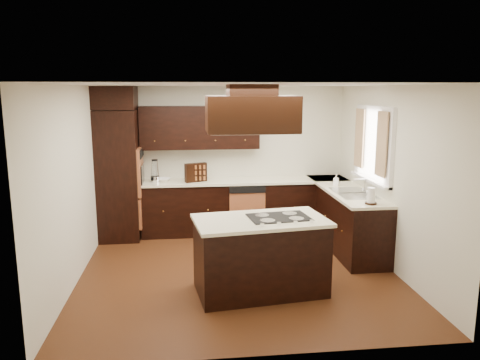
# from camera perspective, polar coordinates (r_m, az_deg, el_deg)

# --- Properties ---
(floor) EXTENTS (4.20, 4.20, 0.02)m
(floor) POSITION_cam_1_polar(r_m,az_deg,el_deg) (6.53, -0.28, -11.08)
(floor) COLOR #5F3116
(floor) RESTS_ON ground
(ceiling) EXTENTS (4.20, 4.20, 0.02)m
(ceiling) POSITION_cam_1_polar(r_m,az_deg,el_deg) (6.05, -0.30, 11.63)
(ceiling) COLOR silver
(ceiling) RESTS_ON ground
(wall_back) EXTENTS (4.20, 0.02, 2.50)m
(wall_back) POSITION_cam_1_polar(r_m,az_deg,el_deg) (8.24, -1.89, 2.65)
(wall_back) COLOR beige
(wall_back) RESTS_ON ground
(wall_front) EXTENTS (4.20, 0.02, 2.50)m
(wall_front) POSITION_cam_1_polar(r_m,az_deg,el_deg) (4.13, 2.93, -5.78)
(wall_front) COLOR beige
(wall_front) RESTS_ON ground
(wall_left) EXTENTS (0.02, 4.20, 2.50)m
(wall_left) POSITION_cam_1_polar(r_m,az_deg,el_deg) (6.30, -19.74, -0.58)
(wall_left) COLOR beige
(wall_left) RESTS_ON ground
(wall_right) EXTENTS (0.02, 4.20, 2.50)m
(wall_right) POSITION_cam_1_polar(r_m,az_deg,el_deg) (6.73, 17.88, 0.24)
(wall_right) COLOR beige
(wall_right) RESTS_ON ground
(oven_column) EXTENTS (0.65, 0.75, 2.12)m
(oven_column) POSITION_cam_1_polar(r_m,az_deg,el_deg) (7.92, -14.55, 0.58)
(oven_column) COLOR black
(oven_column) RESTS_ON floor
(wall_oven_face) EXTENTS (0.05, 0.62, 0.78)m
(wall_oven_face) POSITION_cam_1_polar(r_m,az_deg,el_deg) (7.87, -12.04, 1.07)
(wall_oven_face) COLOR #B16137
(wall_oven_face) RESTS_ON oven_column
(base_cabinets_back) EXTENTS (2.93, 0.60, 0.88)m
(base_cabinets_back) POSITION_cam_1_polar(r_m,az_deg,el_deg) (8.10, -1.43, -3.34)
(base_cabinets_back) COLOR black
(base_cabinets_back) RESTS_ON floor
(base_cabinets_right) EXTENTS (0.60, 2.40, 0.88)m
(base_cabinets_right) POSITION_cam_1_polar(r_m,az_deg,el_deg) (7.61, 12.60, -4.55)
(base_cabinets_right) COLOR black
(base_cabinets_right) RESTS_ON floor
(countertop_back) EXTENTS (2.93, 0.63, 0.04)m
(countertop_back) POSITION_cam_1_polar(r_m,az_deg,el_deg) (7.98, -1.44, -0.16)
(countertop_back) COLOR white
(countertop_back) RESTS_ON base_cabinets_back
(countertop_right) EXTENTS (0.63, 2.40, 0.04)m
(countertop_right) POSITION_cam_1_polar(r_m,az_deg,el_deg) (7.49, 12.64, -1.16)
(countertop_right) COLOR white
(countertop_right) RESTS_ON base_cabinets_right
(upper_cabinets) EXTENTS (2.00, 0.34, 0.72)m
(upper_cabinets) POSITION_cam_1_polar(r_m,az_deg,el_deg) (7.97, -4.91, 6.39)
(upper_cabinets) COLOR black
(upper_cabinets) RESTS_ON wall_back
(dishwasher_front) EXTENTS (0.60, 0.05, 0.72)m
(dishwasher_front) POSITION_cam_1_polar(r_m,az_deg,el_deg) (7.85, 0.90, -4.12)
(dishwasher_front) COLOR #B16137
(dishwasher_front) RESTS_ON floor
(window_frame) EXTENTS (0.06, 1.32, 1.12)m
(window_frame) POSITION_cam_1_polar(r_m,az_deg,el_deg) (7.15, 15.97, 4.20)
(window_frame) COLOR white
(window_frame) RESTS_ON wall_right
(window_pane) EXTENTS (0.00, 1.20, 1.00)m
(window_pane) POSITION_cam_1_polar(r_m,az_deg,el_deg) (7.16, 16.18, 4.20)
(window_pane) COLOR white
(window_pane) RESTS_ON wall_right
(curtain_left) EXTENTS (0.02, 0.34, 0.90)m
(curtain_left) POSITION_cam_1_polar(r_m,az_deg,el_deg) (6.74, 16.87, 4.19)
(curtain_left) COLOR beige
(curtain_left) RESTS_ON wall_right
(curtain_right) EXTENTS (0.02, 0.34, 0.90)m
(curtain_right) POSITION_cam_1_polar(r_m,az_deg,el_deg) (7.51, 14.35, 4.97)
(curtain_right) COLOR beige
(curtain_right) RESTS_ON wall_right
(sink_rim) EXTENTS (0.52, 0.84, 0.01)m
(sink_rim) POSITION_cam_1_polar(r_m,az_deg,el_deg) (7.17, 13.67, -1.55)
(sink_rim) COLOR silver
(sink_rim) RESTS_ON countertop_right
(island) EXTENTS (1.61, 1.01, 0.88)m
(island) POSITION_cam_1_polar(r_m,az_deg,el_deg) (5.76, 2.49, -9.36)
(island) COLOR black
(island) RESTS_ON floor
(island_top) EXTENTS (1.67, 1.07, 0.04)m
(island_top) POSITION_cam_1_polar(r_m,az_deg,el_deg) (5.62, 2.52, -4.96)
(island_top) COLOR white
(island_top) RESTS_ON island
(cooktop) EXTENTS (0.77, 0.57, 0.01)m
(cooktop) POSITION_cam_1_polar(r_m,az_deg,el_deg) (5.68, 4.76, -4.54)
(cooktop) COLOR black
(cooktop) RESTS_ON island_top
(range_hood) EXTENTS (1.05, 0.72, 0.42)m
(range_hood) POSITION_cam_1_polar(r_m,az_deg,el_deg) (5.52, 1.38, 8.06)
(range_hood) COLOR black
(range_hood) RESTS_ON ceiling
(hood_duct) EXTENTS (0.55, 0.50, 0.13)m
(hood_duct) POSITION_cam_1_polar(r_m,az_deg,el_deg) (5.52, 1.39, 10.91)
(hood_duct) COLOR black
(hood_duct) RESTS_ON ceiling
(blender_base) EXTENTS (0.15, 0.15, 0.10)m
(blender_base) POSITION_cam_1_polar(r_m,az_deg,el_deg) (7.92, -10.29, 0.10)
(blender_base) COLOR silver
(blender_base) RESTS_ON countertop_back
(blender_pitcher) EXTENTS (0.13, 0.13, 0.26)m
(blender_pitcher) POSITION_cam_1_polar(r_m,az_deg,el_deg) (7.89, -10.34, 1.38)
(blender_pitcher) COLOR silver
(blender_pitcher) RESTS_ON blender_base
(spice_rack) EXTENTS (0.38, 0.24, 0.31)m
(spice_rack) POSITION_cam_1_polar(r_m,az_deg,el_deg) (7.85, -5.41, 0.92)
(spice_rack) COLOR black
(spice_rack) RESTS_ON countertop_back
(mixing_bowl) EXTENTS (0.30, 0.30, 0.06)m
(mixing_bowl) POSITION_cam_1_polar(r_m,az_deg,el_deg) (7.96, -9.30, 0.02)
(mixing_bowl) COLOR white
(mixing_bowl) RESTS_ON countertop_back
(soap_bottle) EXTENTS (0.11, 0.11, 0.18)m
(soap_bottle) POSITION_cam_1_polar(r_m,az_deg,el_deg) (7.67, 11.63, -0.01)
(soap_bottle) COLOR white
(soap_bottle) RESTS_ON countertop_right
(paper_towel) EXTENTS (0.13, 0.13, 0.23)m
(paper_towel) POSITION_cam_1_polar(r_m,az_deg,el_deg) (6.53, 15.69, -1.88)
(paper_towel) COLOR white
(paper_towel) RESTS_ON countertop_right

